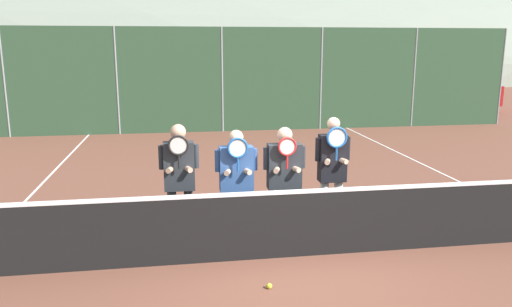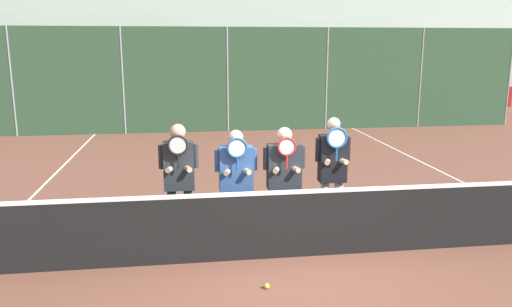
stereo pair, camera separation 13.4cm
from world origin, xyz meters
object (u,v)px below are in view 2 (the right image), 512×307
Objects in this scene: player_center_right at (284,175)px; car_right_of_center at (450,91)px; player_center_left at (236,177)px; tennis_ball_on_court at (267,286)px; car_center at (329,93)px; car_left_of_center at (199,97)px; player_rightmost at (332,169)px; player_leftmost at (179,175)px; car_far_left at (55,99)px.

player_center_right is 0.37× the size of car_right_of_center.
tennis_ball_on_court is at bearing -81.75° from player_center_left.
car_center reaches higher than tennis_ball_on_court.
tennis_ball_on_court is (0.36, -14.84, -0.83)m from car_left_of_center.
player_rightmost is at bearing 6.28° from player_center_right.
player_leftmost is 14.98m from car_center.
car_left_of_center is at bearing -177.06° from car_center.
player_leftmost is 0.40× the size of car_center.
car_left_of_center is at bearing 91.39° from tennis_ball_on_court.
player_leftmost reaches higher than car_left_of_center.
player_center_right reaches higher than car_left_of_center.
player_rightmost reaches higher than car_left_of_center.
player_center_left is at bearing -111.38° from car_center.
player_rightmost is (2.27, 0.03, 0.00)m from player_leftmost.
player_center_right reaches higher than player_center_left.
player_leftmost is at bearing 125.13° from tennis_ball_on_court.
car_left_of_center reaches higher than tennis_ball_on_court.
car_right_of_center is at bearing 55.37° from player_rightmost.
player_center_left is 1.45m from player_rightmost.
player_rightmost is (1.45, 0.02, 0.06)m from player_center_left.
player_leftmost reaches higher than player_center_left.
player_leftmost is 26.79× the size of tennis_ball_on_court.
car_center reaches higher than player_center_left.
player_center_right is 14.47m from car_center.
car_center is (5.48, 0.28, 0.06)m from car_left_of_center.
car_right_of_center reaches higher than player_center_right.
player_leftmost is 1.06× the size of player_center_left.
player_rightmost is 27.42× the size of tennis_ball_on_court.
player_center_left reaches higher than car_far_left.
player_rightmost is 0.41× the size of car_center.
car_far_left is at bearing -179.00° from car_right_of_center.
player_center_right is at bearing -173.72° from player_rightmost.
player_center_right is 1.80m from tennis_ball_on_court.
player_rightmost reaches higher than player_center_left.
player_leftmost is 1.52m from player_center_right.
car_far_left is 5.60m from car_left_of_center.
tennis_ball_on_court is (5.96, -14.84, -0.83)m from car_far_left.
player_leftmost is at bearing -69.78° from car_far_left.
car_center is at bearing 71.29° from player_center_right.
car_center reaches higher than car_left_of_center.
car_left_of_center is (-0.84, 13.43, -0.19)m from player_center_right.
player_rightmost is (0.75, 0.08, 0.03)m from player_center_right.
player_rightmost reaches higher than tennis_ball_on_court.
car_right_of_center is (5.52, 0.01, 0.03)m from car_center.
car_center is 5.52m from car_right_of_center.
player_leftmost reaches higher than tennis_ball_on_court.
player_rightmost is 14.17m from car_center.
player_center_left is at bearing -66.74° from car_far_left.
car_far_left is (-5.74, 13.36, -0.16)m from player_center_left.
player_leftmost is 0.98× the size of player_rightmost.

